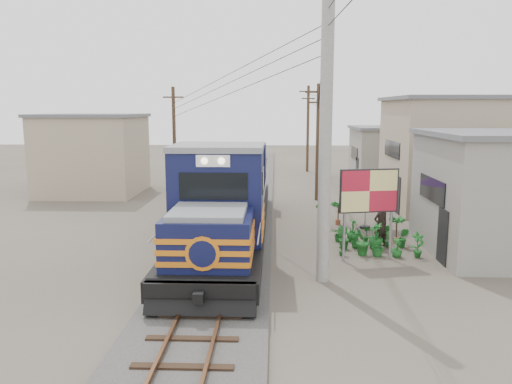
{
  "coord_description": "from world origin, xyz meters",
  "views": [
    {
      "loc": [
        1.93,
        -16.17,
        5.55
      ],
      "look_at": [
        1.17,
        3.77,
        2.2
      ],
      "focal_mm": 35.0,
      "sensor_mm": 36.0,
      "label": 1
    }
  ],
  "objects_px": {
    "locomotive": "(229,198)",
    "market_umbrella": "(367,177)",
    "billboard": "(369,193)",
    "vendor": "(381,225)"
  },
  "relations": [
    {
      "from": "locomotive",
      "to": "vendor",
      "type": "relative_size",
      "value": 9.51
    },
    {
      "from": "billboard",
      "to": "market_umbrella",
      "type": "relative_size",
      "value": 1.12
    },
    {
      "from": "billboard",
      "to": "vendor",
      "type": "relative_size",
      "value": 1.9
    },
    {
      "from": "vendor",
      "to": "market_umbrella",
      "type": "bearing_deg",
      "value": -114.87
    },
    {
      "from": "locomotive",
      "to": "market_umbrella",
      "type": "xyz_separation_m",
      "value": [
        6.17,
        2.3,
        0.59
      ]
    },
    {
      "from": "locomotive",
      "to": "vendor",
      "type": "height_order",
      "value": "locomotive"
    },
    {
      "from": "vendor",
      "to": "billboard",
      "type": "bearing_deg",
      "value": 39.11
    },
    {
      "from": "locomotive",
      "to": "vendor",
      "type": "xyz_separation_m",
      "value": [
        6.23,
        -0.86,
        -0.93
      ]
    },
    {
      "from": "market_umbrella",
      "to": "vendor",
      "type": "relative_size",
      "value": 1.7
    },
    {
      "from": "locomotive",
      "to": "vendor",
      "type": "distance_m",
      "value": 6.35
    }
  ]
}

